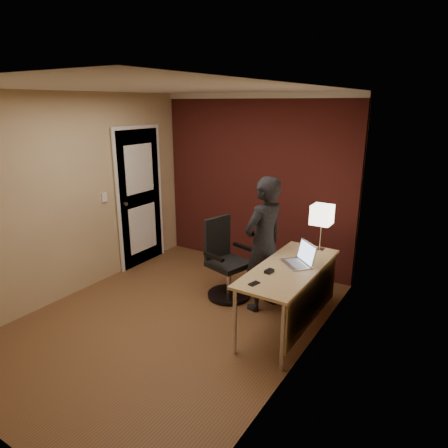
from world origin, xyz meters
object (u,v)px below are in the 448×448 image
Objects in this scene: mouse at (269,271)px; phone at (254,284)px; laptop at (301,258)px; person at (264,245)px; desk_lamp at (322,215)px; office_chair at (225,264)px; desk at (295,279)px.

mouse reaches higher than phone.
mouse is 0.31m from phone.
laptop is 0.55m from person.
laptop is 0.26× the size of person.
person reaches higher than desk_lamp.
phone is at bearing -45.33° from office_chair.
phone is (-0.19, -0.69, -0.06)m from laptop.
mouse is at bearing 102.54° from phone.
person is at bearing 124.75° from phone.
desk is 0.61m from phone.
mouse is at bearing -115.77° from laptop.
mouse is at bearing -32.85° from office_chair.
phone is 1.27m from office_chair.
desk_lamp is at bearing 87.41° from laptop.
phone is at bearing 36.37° from person.
office_chair is (-1.05, 0.18, -0.36)m from laptop.
phone is (-0.19, -0.57, 0.13)m from desk.
desk is 15.00× the size of mouse.
laptop is (0.00, 0.13, 0.19)m from desk.
desk is 2.80× the size of desk_lamp.
person is (-0.55, -0.35, -0.35)m from desk_lamp.
person is at bearing 162.67° from laptop.
desk_lamp is 0.54× the size of office_chair.
desk is 0.94× the size of person.
laptop is 0.43m from mouse.
office_chair is 0.62× the size of person.
mouse is (-0.21, -0.90, -0.40)m from desk_lamp.
office_chair is (-1.05, 0.31, -0.17)m from desk.
phone is (-0.01, -0.31, -0.01)m from mouse.
office_chair is at bearing 155.42° from mouse.
laptop is at bearing -9.67° from office_chair.
mouse is 1.08m from office_chair.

